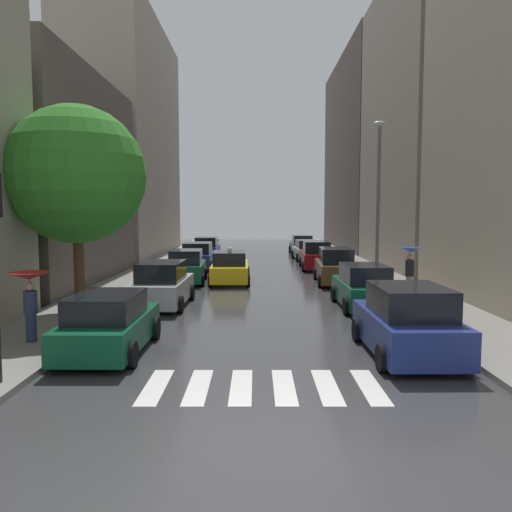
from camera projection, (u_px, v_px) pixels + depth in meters
name	position (u px, v px, depth m)	size (l,w,h in m)	color
ground_plane	(260.00, 271.00, 31.57)	(28.00, 72.00, 0.04)	#38383B
sidewalk_left	(157.00, 269.00, 31.59)	(3.00, 72.00, 0.15)	gray
sidewalk_right	(364.00, 269.00, 31.53)	(3.00, 72.00, 0.15)	gray
crosswalk_stripes	(265.00, 387.00, 10.58)	(4.95, 2.20, 0.01)	silver
building_left_mid	(45.00, 180.00, 25.67)	(6.00, 13.68, 10.59)	#564C47
building_left_far	(129.00, 142.00, 42.40)	(6.00, 18.59, 19.10)	#9E9384
building_right_mid	(433.00, 125.00, 32.15)	(6.00, 13.98, 18.36)	#9E9384
building_right_far	(371.00, 155.00, 49.50)	(6.00, 20.22, 18.57)	#564C47
parked_car_left_nearest	(111.00, 325.00, 13.11)	(2.06, 4.11, 1.58)	#0C4C2D
parked_car_left_second	(165.00, 285.00, 19.61)	(2.09, 4.26, 1.75)	#B2B7BF
parked_car_left_third	(188.00, 267.00, 26.14)	(2.14, 4.10, 1.72)	#0C4C2D
parked_car_left_fourth	(200.00, 256.00, 32.83)	(2.13, 4.73, 1.70)	navy
parked_car_left_fifth	(209.00, 249.00, 39.43)	(2.04, 4.09, 1.71)	navy
parked_car_right_nearest	(410.00, 323.00, 12.81)	(2.18, 4.21, 1.81)	navy
parked_car_right_second	(366.00, 288.00, 19.23)	(2.00, 4.24, 1.68)	#0C4C2D
parked_car_right_third	(337.00, 267.00, 25.90)	(2.14, 4.66, 1.83)	brown
parked_car_right_fourth	(318.00, 256.00, 32.38)	(2.12, 4.55, 1.81)	maroon
parked_car_right_fifth	(309.00, 251.00, 38.46)	(2.14, 4.42, 1.55)	#B2B7BF
parked_car_right_sixth	(304.00, 245.00, 43.97)	(2.04, 4.49, 1.65)	#0C4C2D
taxi_midroad	(232.00, 268.00, 26.33)	(2.16, 4.72, 1.81)	yellow
pedestrian_near_tree	(32.00, 290.00, 13.60)	(1.09, 1.09, 1.90)	navy
pedestrian_far_side	(412.00, 261.00, 20.90)	(0.96, 0.96, 2.05)	gray
street_tree_left	(79.00, 175.00, 17.35)	(4.74, 4.74, 7.16)	#513823
lamp_post_right	(380.00, 193.00, 23.41)	(0.60, 0.28, 7.68)	#595B60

